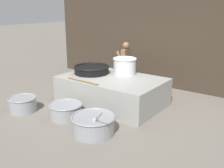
% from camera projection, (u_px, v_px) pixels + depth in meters
% --- Properties ---
extents(ground_plane, '(60.00, 60.00, 0.00)m').
position_uv_depth(ground_plane, '(112.00, 103.00, 7.59)').
color(ground_plane, slate).
extents(back_wall, '(8.38, 0.24, 4.39)m').
position_uv_depth(back_wall, '(155.00, 21.00, 8.87)').
color(back_wall, '#382D23').
rests_on(back_wall, ground_plane).
extents(hearth_platform, '(2.86, 1.82, 0.77)m').
position_uv_depth(hearth_platform, '(112.00, 90.00, 7.48)').
color(hearth_platform, gray).
rests_on(hearth_platform, ground_plane).
extents(giant_wok_near, '(1.06, 1.06, 0.24)m').
position_uv_depth(giant_wok_near, '(92.00, 69.00, 7.78)').
color(giant_wok_near, black).
rests_on(giant_wok_near, hearth_platform).
extents(stock_pot, '(0.70, 0.70, 0.47)m').
position_uv_depth(stock_pot, '(125.00, 66.00, 7.69)').
color(stock_pot, silver).
rests_on(stock_pot, hearth_platform).
extents(stirring_paddle, '(1.07, 0.10, 0.04)m').
position_uv_depth(stirring_paddle, '(84.00, 82.00, 6.91)').
color(stirring_paddle, brown).
rests_on(stirring_paddle, hearth_platform).
extents(cook, '(0.40, 0.60, 1.57)m').
position_uv_depth(cook, '(126.00, 64.00, 8.71)').
color(cook, brown).
rests_on(cook, ground_plane).
extents(prep_bowl_vegetables, '(1.13, 0.99, 0.81)m').
position_uv_depth(prep_bowl_vegetables, '(93.00, 124.00, 5.75)').
color(prep_bowl_vegetables, gray).
rests_on(prep_bowl_vegetables, ground_plane).
extents(prep_bowl_meat, '(0.84, 0.84, 0.37)m').
position_uv_depth(prep_bowl_meat, '(66.00, 110.00, 6.55)').
color(prep_bowl_meat, gray).
rests_on(prep_bowl_meat, ground_plane).
extents(prep_bowl_extra, '(0.74, 0.74, 0.39)m').
position_uv_depth(prep_bowl_extra, '(23.00, 104.00, 6.95)').
color(prep_bowl_extra, gray).
rests_on(prep_bowl_extra, ground_plane).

